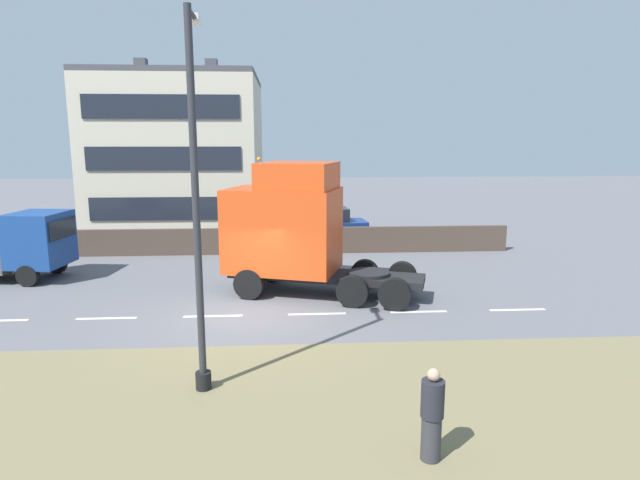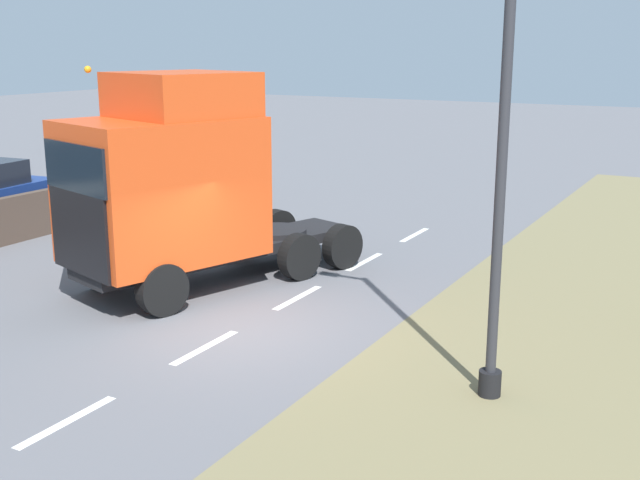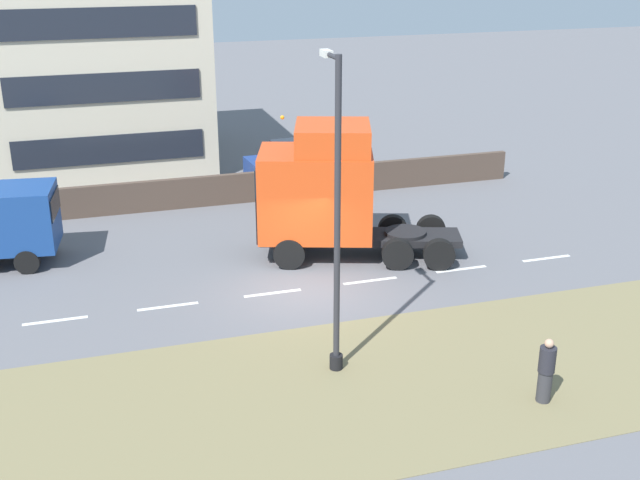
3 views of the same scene
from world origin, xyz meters
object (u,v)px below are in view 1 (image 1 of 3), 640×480
(flatbed_truck, at_px, (29,244))
(pedestrian, at_px, (432,416))
(parked_car, at_px, (320,227))
(lamp_post, at_px, (197,223))
(lorry_cab, at_px, (291,228))

(flatbed_truck, xyz_separation_m, pedestrian, (-12.65, -12.22, -0.57))
(parked_car, bearing_deg, lamp_post, 162.36)
(parked_car, bearing_deg, flatbed_truck, 112.22)
(lorry_cab, relative_size, lamp_post, 0.90)
(pedestrian, bearing_deg, lamp_post, 55.16)
(parked_car, distance_m, pedestrian, 18.57)
(lorry_cab, xyz_separation_m, pedestrian, (-10.30, -2.22, -1.49))
(pedestrian, bearing_deg, flatbed_truck, 44.00)
(flatbed_truck, xyz_separation_m, lamp_post, (-9.72, -8.00, 2.26))
(parked_car, distance_m, lamp_post, 16.25)
(flatbed_truck, bearing_deg, lamp_post, 46.77)
(lamp_post, xyz_separation_m, pedestrian, (-2.93, -4.21, -2.84))
(lorry_cab, height_order, flatbed_truck, lorry_cab)
(lamp_post, relative_size, pedestrian, 4.78)
(flatbed_truck, relative_size, lamp_post, 0.69)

